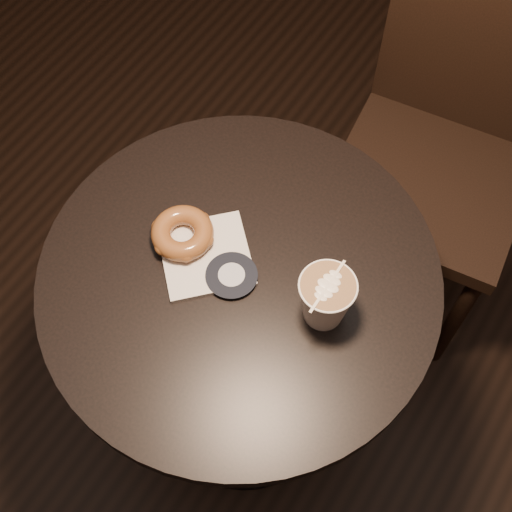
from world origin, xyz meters
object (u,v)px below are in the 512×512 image
object	(u,v)px
pastry_bag	(206,255)
doughnut	(182,233)
latte_cup	(325,300)
chair	(456,117)
cafe_table	(241,321)

from	to	relation	value
pastry_bag	doughnut	size ratio (longest dim) A/B	1.37
pastry_bag	latte_cup	world-z (taller)	latte_cup
pastry_bag	doughnut	xyz separation A→B (m)	(-0.05, 0.01, 0.02)
chair	latte_cup	xyz separation A→B (m)	(0.02, -0.63, 0.20)
cafe_table	latte_cup	xyz separation A→B (m)	(0.16, 0.02, 0.25)
chair	doughnut	bearing A→B (deg)	-119.37
cafe_table	doughnut	bearing A→B (deg)	178.59
pastry_bag	latte_cup	bearing A→B (deg)	-41.51
cafe_table	chair	size ratio (longest dim) A/B	0.70
pastry_bag	doughnut	world-z (taller)	doughnut
chair	doughnut	distance (m)	0.72
pastry_bag	latte_cup	xyz separation A→B (m)	(0.23, 0.02, 0.05)
pastry_bag	doughnut	bearing A→B (deg)	128.15
doughnut	pastry_bag	bearing A→B (deg)	-5.79
cafe_table	latte_cup	distance (m)	0.30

